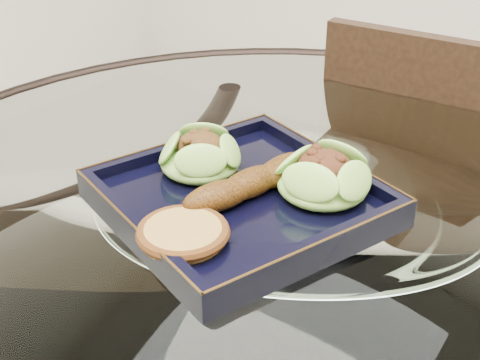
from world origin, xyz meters
The scene contains 7 objects.
dining_table centered at (0.00, 0.00, 0.60)m, with size 1.13×1.13×0.77m.
dining_chair centered at (0.01, 0.31, 0.48)m, with size 0.39×0.39×0.86m.
navy_plate centered at (-0.06, -0.02, 0.77)m, with size 0.27×0.27×0.02m, color black.
lettuce_wrap_left centered at (-0.13, 0.00, 0.80)m, with size 0.09×0.09×0.03m, color olive.
lettuce_wrap_right centered at (0.02, 0.03, 0.80)m, with size 0.10×0.10×0.04m, color #659B2D.
roasted_plantain centered at (-0.05, -0.01, 0.80)m, with size 0.17×0.04×0.03m, color #5C3109.
crumb_patty centered at (-0.05, -0.13, 0.79)m, with size 0.08×0.08×0.02m, color #B1863B.
Camera 1 is at (0.30, -0.55, 1.17)m, focal length 50.00 mm.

